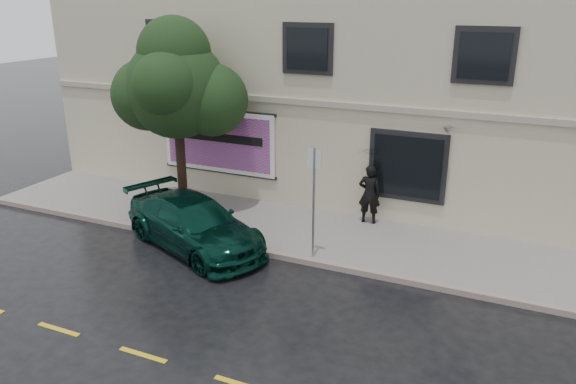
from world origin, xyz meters
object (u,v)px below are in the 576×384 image
at_px(street_tree, 176,89).
at_px(fire_hydrant, 215,223).
at_px(car, 194,224).
at_px(pedestrian, 369,194).

xyz_separation_m(street_tree, fire_hydrant, (2.14, -1.56, -3.45)).
bearing_deg(fire_hydrant, street_tree, 144.81).
distance_m(car, pedestrian, 5.28).
xyz_separation_m(car, fire_hydrant, (0.32, 0.60, -0.15)).
bearing_deg(street_tree, fire_hydrant, -36.02).
relative_size(car, fire_hydrant, 5.78).
height_order(pedestrian, street_tree, street_tree).
xyz_separation_m(car, street_tree, (-1.82, 2.16, 3.30)).
distance_m(pedestrian, street_tree, 6.66).
relative_size(car, street_tree, 0.90).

